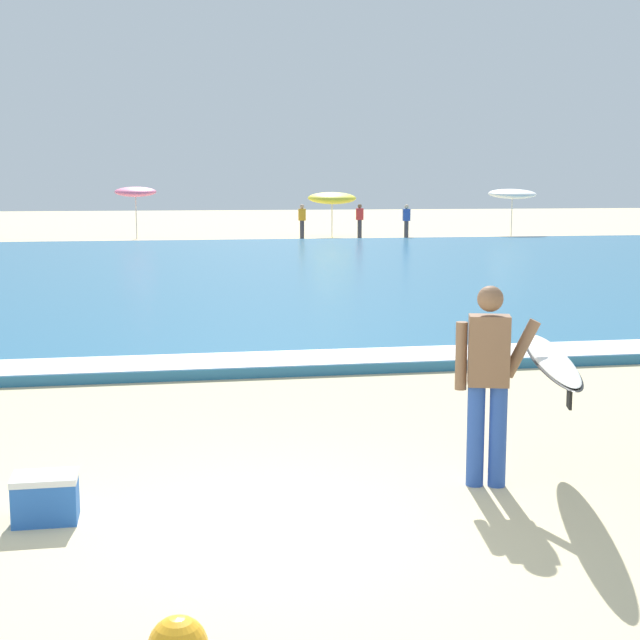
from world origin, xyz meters
name	(u,v)px	position (x,y,z in m)	size (l,w,h in m)	color
ground_plane	(274,532)	(0.00, 0.00, 0.00)	(160.00, 160.00, 0.00)	beige
sea	(185,273)	(0.00, 19.46, 0.07)	(120.00, 28.00, 0.14)	teal
surf_foam	(218,360)	(0.00, 6.06, 0.15)	(120.00, 1.13, 0.01)	white
surfer_with_board	(519,368)	(2.17, 0.67, 1.03)	(1.28, 2.61, 1.73)	#284CA3
beach_umbrella_1	(135,192)	(-1.62, 36.97, 2.14)	(1.89, 1.92, 2.43)	beige
beach_umbrella_2	(332,198)	(7.50, 36.84, 1.83)	(2.29, 2.31, 2.16)	beige
beach_umbrella_3	(512,194)	(15.90, 35.33, 2.03)	(2.25, 2.27, 2.32)	beige
beachgoer_near_row_left	(302,220)	(5.87, 35.60, 0.84)	(0.32, 0.20, 1.58)	#383842
beachgoer_near_row_mid	(406,221)	(10.46, 34.32, 0.84)	(0.32, 0.20, 1.58)	#383842
beachgoer_near_row_right	(360,220)	(8.62, 35.80, 0.84)	(0.32, 0.20, 1.58)	#383842
cooler_box	(46,498)	(-1.70, 0.53, 0.19)	(0.49, 0.35, 0.37)	blue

